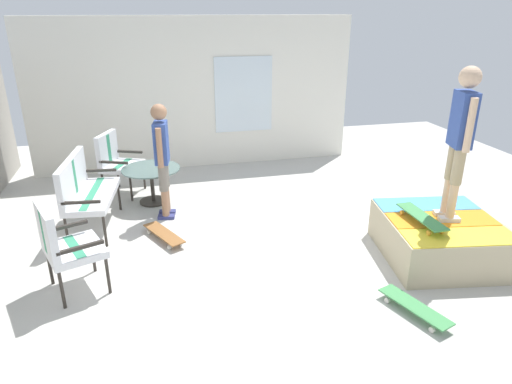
{
  "coord_description": "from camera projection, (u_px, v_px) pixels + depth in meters",
  "views": [
    {
      "loc": [
        -4.82,
        1.42,
        2.87
      ],
      "look_at": [
        0.41,
        0.15,
        0.7
      ],
      "focal_mm": 32.03,
      "sensor_mm": 36.0,
      "label": 1
    }
  ],
  "objects": [
    {
      "name": "skateboard_by_bench",
      "position": [
        164.0,
        234.0,
        6.06
      ],
      "size": [
        0.81,
        0.53,
        0.1
      ],
      "color": "brown",
      "rests_on": "ground_plane"
    },
    {
      "name": "patio_table",
      "position": [
        152.0,
        178.0,
        7.12
      ],
      "size": [
        0.9,
        0.9,
        0.57
      ],
      "color": "#2D2823",
      "rests_on": "ground_plane"
    },
    {
      "name": "patio_bench",
      "position": [
        83.0,
        187.0,
        6.2
      ],
      "size": [
        1.31,
        0.69,
        1.02
      ],
      "color": "#2D2823",
      "rests_on": "ground_plane"
    },
    {
      "name": "patio_chair_by_wall",
      "position": [
        62.0,
        242.0,
        4.75
      ],
      "size": [
        0.78,
        0.74,
        1.02
      ],
      "color": "#2D2823",
      "rests_on": "ground_plane"
    },
    {
      "name": "patio_chair_near_house",
      "position": [
        115.0,
        158.0,
        7.4
      ],
      "size": [
        0.78,
        0.75,
        1.02
      ],
      "color": "#2D2823",
      "rests_on": "ground_plane"
    },
    {
      "name": "skateboard_on_ramp",
      "position": [
        422.0,
        217.0,
        5.34
      ],
      "size": [
        0.8,
        0.21,
        0.1
      ],
      "color": "#3F8C4C",
      "rests_on": "skate_ramp"
    },
    {
      "name": "house_facade",
      "position": [
        196.0,
        94.0,
        8.53
      ],
      "size": [
        0.23,
        6.0,
        2.76
      ],
      "color": "white",
      "rests_on": "ground_plane"
    },
    {
      "name": "skate_ramp",
      "position": [
        441.0,
        238.0,
        5.59
      ],
      "size": [
        1.67,
        2.17,
        0.52
      ],
      "color": "tan",
      "rests_on": "ground_plane"
    },
    {
      "name": "ground_plane",
      "position": [
        275.0,
        258.0,
        5.75
      ],
      "size": [
        12.0,
        12.0,
        0.1
      ],
      "primitive_type": "cube",
      "color": "beige"
    },
    {
      "name": "person_skater",
      "position": [
        461.0,
        133.0,
        5.12
      ],
      "size": [
        0.47,
        0.3,
        1.79
      ],
      "color": "silver",
      "rests_on": "skate_ramp"
    },
    {
      "name": "skateboard_spare",
      "position": [
        415.0,
        307.0,
        4.58
      ],
      "size": [
        0.82,
        0.45,
        0.1
      ],
      "color": "#3F8C4C",
      "rests_on": "ground_plane"
    },
    {
      "name": "person_watching",
      "position": [
        162.0,
        153.0,
        6.42
      ],
      "size": [
        0.47,
        0.28,
        1.67
      ],
      "color": "navy",
      "rests_on": "ground_plane"
    }
  ]
}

